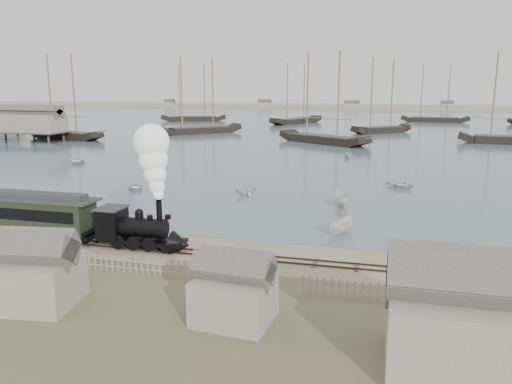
# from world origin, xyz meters

# --- Properties ---
(ground) EXTENTS (600.00, 600.00, 0.00)m
(ground) POSITION_xyz_m (0.00, 0.00, 0.00)
(ground) COLOR tan
(ground) RESTS_ON ground
(harbor_water) EXTENTS (600.00, 336.00, 0.06)m
(harbor_water) POSITION_xyz_m (0.00, 170.00, 0.03)
(harbor_water) COLOR #485D67
(harbor_water) RESTS_ON ground
(rail_track) EXTENTS (120.00, 1.80, 0.16)m
(rail_track) POSITION_xyz_m (0.00, -2.00, 0.04)
(rail_track) COLOR #34221C
(rail_track) RESTS_ON ground
(picket_fence_west) EXTENTS (19.00, 0.10, 1.20)m
(picket_fence_west) POSITION_xyz_m (-6.50, -7.00, 0.00)
(picket_fence_west) COLOR gray
(picket_fence_west) RESTS_ON ground
(picket_fence_east) EXTENTS (15.00, 0.10, 1.20)m
(picket_fence_east) POSITION_xyz_m (12.50, -7.50, 0.00)
(picket_fence_east) COLOR gray
(picket_fence_east) RESTS_ON ground
(shed_left) EXTENTS (5.00, 4.00, 4.10)m
(shed_left) POSITION_xyz_m (-10.00, -13.00, 0.00)
(shed_left) COLOR gray
(shed_left) RESTS_ON ground
(shed_mid) EXTENTS (4.00, 3.50, 3.60)m
(shed_mid) POSITION_xyz_m (2.00, -12.00, 0.00)
(shed_mid) COLOR gray
(shed_mid) RESTS_ON ground
(shed_right) EXTENTS (6.00, 5.00, 5.10)m
(shed_right) POSITION_xyz_m (13.00, -14.00, 0.00)
(shed_right) COLOR gray
(shed_right) RESTS_ON ground
(far_spit) EXTENTS (500.00, 20.00, 1.80)m
(far_spit) POSITION_xyz_m (0.00, 250.00, 0.00)
(far_spit) COLOR tan
(far_spit) RESTS_ON ground
(locomotive) EXTENTS (7.56, 2.82, 9.43)m
(locomotive) POSITION_xyz_m (-7.82, -2.00, 4.35)
(locomotive) COLOR black
(locomotive) RESTS_ON ground
(passenger_coach) EXTENTS (14.41, 2.78, 3.50)m
(passenger_coach) POSITION_xyz_m (-19.99, -2.00, 2.21)
(passenger_coach) COLOR black
(passenger_coach) RESTS_ON ground
(beached_dinghy) EXTENTS (4.33, 5.15, 0.91)m
(beached_dinghy) POSITION_xyz_m (-14.33, 0.72, 0.46)
(beached_dinghy) COLOR silver
(beached_dinghy) RESTS_ON ground
(rowboat_0) EXTENTS (4.06, 4.01, 0.69)m
(rowboat_0) POSITION_xyz_m (-20.04, 18.23, 0.41)
(rowboat_0) COLOR silver
(rowboat_0) RESTS_ON harbor_water
(rowboat_1) EXTENTS (3.44, 3.52, 1.41)m
(rowboat_1) POSITION_xyz_m (-6.03, 18.81, 0.76)
(rowboat_1) COLOR silver
(rowboat_1) RESTS_ON harbor_water
(rowboat_2) EXTENTS (3.83, 2.18, 1.40)m
(rowboat_2) POSITION_xyz_m (5.23, 16.25, 0.76)
(rowboat_2) COLOR silver
(rowboat_2) RESTS_ON harbor_water
(rowboat_3) EXTENTS (4.37, 4.62, 0.78)m
(rowboat_3) POSITION_xyz_m (11.55, 27.72, 0.45)
(rowboat_3) COLOR silver
(rowboat_3) RESTS_ON harbor_water
(rowboat_6) EXTENTS (4.64, 5.05, 0.85)m
(rowboat_6) POSITION_xyz_m (-39.54, 34.88, 0.49)
(rowboat_6) COLOR silver
(rowboat_6) RESTS_ON harbor_water
(rowboat_7) EXTENTS (3.79, 3.56, 1.61)m
(rowboat_7) POSITION_xyz_m (3.09, 52.95, 0.86)
(rowboat_7) COLOR silver
(rowboat_7) RESTS_ON harbor_water
(rowboat_8) EXTENTS (3.42, 2.93, 1.28)m
(rowboat_8) POSITION_xyz_m (6.15, 6.13, 0.70)
(rowboat_8) COLOR silver
(rowboat_8) RESTS_ON harbor_water
(schooner_0) EXTENTS (21.04, 9.03, 20.00)m
(schooner_0) POSITION_xyz_m (-64.66, 68.02, 10.06)
(schooner_0) COLOR black
(schooner_0) RESTS_ON harbor_water
(schooner_1) EXTENTS (20.31, 20.01, 20.00)m
(schooner_1) POSITION_xyz_m (-38.99, 89.98, 10.06)
(schooner_1) COLOR black
(schooner_1) RESTS_ON harbor_water
(schooner_2) EXTENTS (22.28, 17.52, 20.00)m
(schooner_2) POSITION_xyz_m (-4.06, 74.78, 10.06)
(schooner_2) COLOR black
(schooner_2) RESTS_ON harbor_water
(schooner_3) EXTENTS (16.20, 14.66, 20.00)m
(schooner_3) POSITION_xyz_m (8.11, 103.19, 10.06)
(schooner_3) COLOR black
(schooner_3) RESTS_ON harbor_water
(schooner_6) EXTENTS (23.77, 12.39, 20.00)m
(schooner_6) POSITION_xyz_m (-58.26, 134.23, 10.06)
(schooner_6) COLOR black
(schooner_6) RESTS_ON harbor_water
(schooner_7) EXTENTS (15.77, 22.23, 20.00)m
(schooner_7) POSITION_xyz_m (-20.22, 131.80, 10.06)
(schooner_7) COLOR black
(schooner_7) RESTS_ON harbor_water
(schooner_8) EXTENTS (23.03, 6.02, 20.00)m
(schooner_8) POSITION_xyz_m (25.65, 150.29, 10.06)
(schooner_8) COLOR black
(schooner_8) RESTS_ON harbor_water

